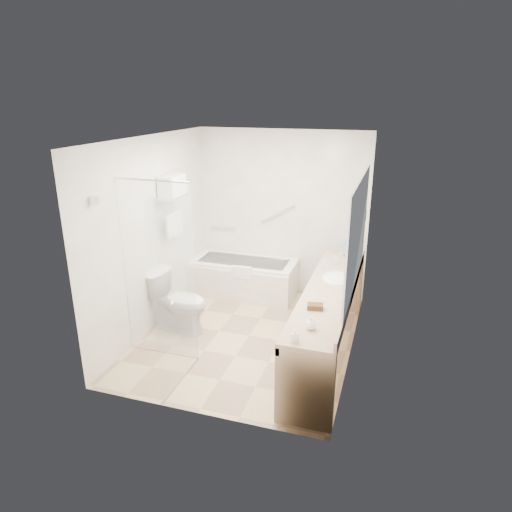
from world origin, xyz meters
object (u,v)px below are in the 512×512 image
(bathtub, at_px, (244,277))
(vanity_counter, at_px, (328,306))
(toilet, at_px, (178,302))
(water_bottle_left, at_px, (345,250))
(amenity_basket, at_px, (315,307))

(bathtub, bearing_deg, vanity_counter, -42.35)
(bathtub, distance_m, toilet, 1.41)
(vanity_counter, bearing_deg, bathtub, 137.65)
(bathtub, bearing_deg, water_bottle_left, -5.19)
(water_bottle_left, bearing_deg, amenity_basket, -92.37)
(bathtub, relative_size, water_bottle_left, 9.34)
(bathtub, relative_size, vanity_counter, 0.59)
(vanity_counter, xyz_separation_m, amenity_basket, (-0.06, -0.54, 0.24))
(amenity_basket, distance_m, water_bottle_left, 1.79)
(water_bottle_left, bearing_deg, bathtub, 174.81)
(bathtub, distance_m, amenity_basket, 2.49)
(vanity_counter, xyz_separation_m, water_bottle_left, (0.01, 1.25, 0.29))
(water_bottle_left, bearing_deg, toilet, -149.04)
(vanity_counter, relative_size, toilet, 3.36)
(amenity_basket, bearing_deg, toilet, 162.63)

